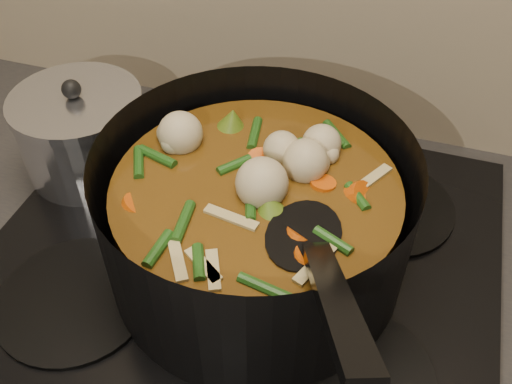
% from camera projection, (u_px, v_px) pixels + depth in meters
% --- Properties ---
extents(stovetop, '(0.62, 0.54, 0.03)m').
position_uv_depth(stovetop, '(242.00, 255.00, 0.72)').
color(stovetop, black).
rests_on(stovetop, counter).
extents(stockpot, '(0.39, 0.46, 0.25)m').
position_uv_depth(stockpot, '(256.00, 219.00, 0.64)').
color(stockpot, black).
rests_on(stockpot, stovetop).
extents(saucepan, '(0.18, 0.18, 0.14)m').
position_uv_depth(saucepan, '(83.00, 133.00, 0.79)').
color(saucepan, silver).
rests_on(saucepan, stovetop).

